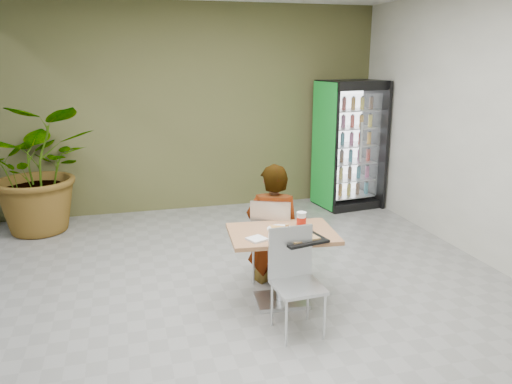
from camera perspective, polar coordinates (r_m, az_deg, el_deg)
The scene contains 12 objects.
ground at distance 5.07m, azimuth -0.87°, elevation -12.91°, with size 7.00×7.00×0.00m, color gray.
room_envelope at distance 4.54m, azimuth -0.95°, elevation 5.22°, with size 6.00×7.00×3.20m, color silver, non-canonical shape.
dining_table at distance 4.92m, azimuth 2.98°, elevation -6.90°, with size 1.08×0.81×0.75m.
chair_far at distance 5.35m, azimuth 1.73°, elevation -4.87°, with size 0.55×0.55×0.95m.
chair_near at distance 4.49m, azimuth 4.38°, elevation -9.04°, with size 0.43×0.44×0.94m.
seated_woman at distance 5.41m, azimuth 1.99°, elevation -5.14°, with size 0.60×0.38×1.62m, color black.
pizza_plate at distance 4.90m, azimuth 2.76°, elevation -4.13°, with size 0.36×0.31×0.03m.
soda_cup at distance 4.91m, azimuth 5.20°, elevation -3.30°, with size 0.10×0.10×0.17m.
napkin_stack at distance 4.62m, azimuth 0.10°, elevation -5.40°, with size 0.16×0.16×0.02m, color white.
cafeteria_tray at distance 4.62m, azimuth 5.29°, elevation -5.46°, with size 0.41×0.30×0.02m, color black.
beverage_fridge at distance 8.22m, azimuth 10.65°, elevation 5.33°, with size 1.02×0.83×2.04m.
potted_plant at distance 7.50m, azimuth -23.49°, elevation 2.48°, with size 1.62×1.40×1.80m, color #306A2A.
Camera 1 is at (-1.10, -4.33, 2.38)m, focal length 35.00 mm.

